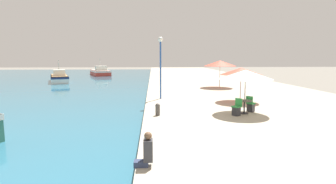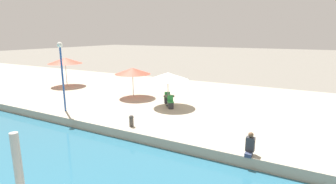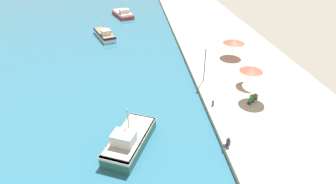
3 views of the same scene
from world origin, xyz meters
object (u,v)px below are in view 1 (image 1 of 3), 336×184
at_px(cafe_chair_right, 237,109).
at_px(lamppost, 161,57).
at_px(cafe_umbrella_pink, 246,74).
at_px(person_at_quay, 147,151).
at_px(fishing_boat_mid, 59,78).
at_px(cafe_umbrella_striped, 220,63).
at_px(cafe_chair_left, 251,106).
at_px(mooring_bollard, 158,109).
at_px(cafe_table, 244,104).
at_px(cafe_umbrella_white, 241,71).
at_px(fishing_boat_far, 100,72).

distance_m(cafe_chair_right, lamppost, 7.63).
height_order(cafe_umbrella_pink, person_at_quay, cafe_umbrella_pink).
height_order(fishing_boat_mid, cafe_umbrella_striped, cafe_umbrella_striped).
height_order(cafe_chair_left, mooring_bollard, cafe_chair_left).
bearing_deg(cafe_umbrella_striped, fishing_boat_mid, 148.42).
bearing_deg(cafe_table, lamppost, 128.73).
distance_m(cafe_umbrella_pink, cafe_table, 1.62).
relative_size(cafe_umbrella_white, mooring_bollard, 4.43).
bearing_deg(fishing_boat_far, fishing_boat_mid, -122.49).
relative_size(cafe_umbrella_white, person_at_quay, 2.90).
relative_size(cafe_chair_left, person_at_quay, 0.91).
distance_m(fishing_boat_mid, person_at_quay, 34.89).
relative_size(fishing_boat_mid, person_at_quay, 7.99).
relative_size(fishing_boat_far, cafe_chair_right, 8.95).
height_order(fishing_boat_far, lamppost, lamppost).
bearing_deg(cafe_umbrella_striped, cafe_chair_left, -96.24).
xyz_separation_m(cafe_chair_left, person_at_quay, (-5.74, -7.22, 0.11)).
distance_m(fishing_boat_far, cafe_chair_right, 43.21).
height_order(fishing_boat_mid, fishing_boat_far, fishing_boat_far).
distance_m(cafe_umbrella_striped, person_at_quay, 20.80).
xyz_separation_m(cafe_umbrella_white, person_at_quay, (-6.30, -10.69, -1.69)).
distance_m(fishing_boat_mid, cafe_chair_left, 31.53).
xyz_separation_m(cafe_table, mooring_bollard, (-4.76, -0.19, -0.18)).
bearing_deg(cafe_umbrella_white, mooring_bollard, -144.77).
distance_m(cafe_table, cafe_chair_left, 0.75).
height_order(cafe_table, mooring_bollard, cafe_table).
bearing_deg(cafe_table, cafe_chair_right, -142.08).
bearing_deg(cafe_chair_right, cafe_umbrella_white, -58.79).
xyz_separation_m(fishing_boat_mid, fishing_boat_far, (3.08, 14.63, 0.03)).
height_order(fishing_boat_far, cafe_umbrella_striped, fishing_boat_far).
distance_m(cafe_umbrella_striped, cafe_chair_left, 12.50).
bearing_deg(fishing_boat_mid, fishing_boat_far, 57.46).
bearing_deg(cafe_umbrella_pink, fishing_boat_mid, 126.63).
relative_size(cafe_umbrella_pink, person_at_quay, 2.91).
height_order(cafe_umbrella_striped, cafe_chair_left, cafe_umbrella_striped).
bearing_deg(cafe_chair_right, fishing_boat_far, -17.45).
height_order(cafe_umbrella_pink, cafe_chair_right, cafe_umbrella_pink).
bearing_deg(cafe_chair_left, cafe_umbrella_white, 129.11).
bearing_deg(fishing_boat_far, lamppost, -92.54).
height_order(cafe_table, cafe_chair_left, cafe_chair_left).
height_order(fishing_boat_far, mooring_bollard, fishing_boat_far).
bearing_deg(mooring_bollard, person_at_quay, -93.78).
xyz_separation_m(person_at_quay, lamppost, (0.76, 12.27, 2.65)).
relative_size(cafe_umbrella_striped, cafe_chair_right, 3.60).
height_order(cafe_umbrella_white, lamppost, lamppost).
relative_size(cafe_table, cafe_chair_left, 0.88).
distance_m(cafe_chair_right, mooring_bollard, 4.20).
relative_size(cafe_umbrella_striped, cafe_chair_left, 3.60).
bearing_deg(fishing_boat_far, mooring_bollard, -95.41).
height_order(fishing_boat_mid, cafe_table, fishing_boat_mid).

